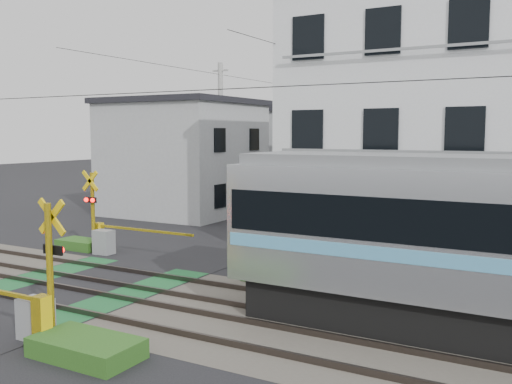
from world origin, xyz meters
The scene contains 11 objects.
ground centered at (0.00, 0.00, 0.00)m, with size 120.00×120.00×0.00m, color black.
track_bed centered at (0.00, 0.00, 0.04)m, with size 120.00×120.00×0.14m.
crossing_signal_near centered at (2.59, -3.65, 0.71)m, with size 4.74×0.65×3.09m.
crossing_signal_far centered at (-2.59, 3.65, 0.71)m, with size 4.74×0.65×3.09m.
apartment_block centered at (8.50, 9.49, 4.66)m, with size 10.20×8.36×9.30m.
houses_row centered at (0.25, 25.92, 3.24)m, with size 22.07×31.35×6.80m.
tree_hill centered at (1.42, 48.41, 5.78)m, with size 40.00×13.25×11.95m.
catenary centered at (6.00, 0.03, 3.70)m, with size 60.00×5.04×7.00m.
utility_poles centered at (-1.05, 23.01, 4.08)m, with size 7.90×42.00×8.00m.
pedestrian centered at (1.84, 24.32, 0.88)m, with size 0.64×0.42×1.76m, color black.
weed_patches centered at (1.76, -0.09, 0.18)m, with size 10.25×8.80×0.40m.
Camera 1 is at (12.47, -11.69, 4.44)m, focal length 40.00 mm.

